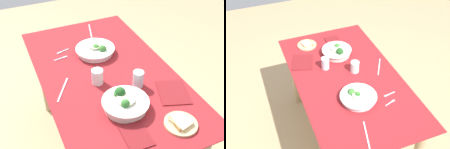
# 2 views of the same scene
# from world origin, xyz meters

# --- Properties ---
(ground_plane) EXTENTS (6.00, 6.00, 0.00)m
(ground_plane) POSITION_xyz_m (0.00, 0.00, 0.00)
(ground_plane) COLOR tan
(dining_table) EXTENTS (1.44, 0.81, 0.75)m
(dining_table) POSITION_xyz_m (0.00, 0.00, 0.62)
(dining_table) COLOR maroon
(dining_table) RESTS_ON ground_plane
(broccoli_bowl_far) EXTENTS (0.27, 0.27, 0.08)m
(broccoli_bowl_far) POSITION_xyz_m (-0.24, 0.02, 0.77)
(broccoli_bowl_far) COLOR white
(broccoli_bowl_far) RESTS_ON dining_table
(broccoli_bowl_near) EXTENTS (0.26, 0.26, 0.10)m
(broccoli_bowl_near) POSITION_xyz_m (0.32, -0.03, 0.78)
(broccoli_bowl_near) COLOR silver
(broccoli_bowl_near) RESTS_ON dining_table
(bread_side_plate) EXTENTS (0.17, 0.17, 0.03)m
(bread_side_plate) POSITION_xyz_m (0.55, 0.18, 0.76)
(bread_side_plate) COLOR #D6B27A
(bread_side_plate) RESTS_ON dining_table
(water_glass_center) EXTENTS (0.07, 0.07, 0.09)m
(water_glass_center) POSITION_xyz_m (0.06, -0.09, 0.79)
(water_glass_center) COLOR silver
(water_glass_center) RESTS_ON dining_table
(water_glass_side) EXTENTS (0.07, 0.07, 0.10)m
(water_glass_side) POSITION_xyz_m (0.19, 0.12, 0.80)
(water_glass_side) COLOR silver
(water_glass_side) RESTS_ON dining_table
(fork_by_far_bowl) EXTENTS (0.03, 0.10, 0.00)m
(fork_by_far_bowl) POSITION_xyz_m (-0.28, -0.22, 0.75)
(fork_by_far_bowl) COLOR #B7B7BC
(fork_by_far_bowl) RESTS_ON dining_table
(fork_by_near_bowl) EXTENTS (0.04, 0.09, 0.00)m
(fork_by_near_bowl) POSITION_xyz_m (-0.36, -0.19, 0.75)
(fork_by_near_bowl) COLOR #B7B7BC
(fork_by_near_bowl) RESTS_ON dining_table
(table_knife_left) EXTENTS (0.21, 0.07, 0.00)m
(table_knife_left) POSITION_xyz_m (-0.55, 0.10, 0.75)
(table_knife_left) COLOR #B7B7BC
(table_knife_left) RESTS_ON dining_table
(table_knife_right) EXTENTS (0.19, 0.12, 0.00)m
(table_knife_right) POSITION_xyz_m (0.04, -0.30, 0.75)
(table_knife_right) COLOR #B7B7BC
(table_knife_right) RESTS_ON dining_table
(napkin_folded_upper) EXTENTS (0.26, 0.23, 0.01)m
(napkin_folded_upper) POSITION_xyz_m (0.33, 0.28, 0.75)
(napkin_folded_upper) COLOR maroon
(napkin_folded_upper) RESTS_ON dining_table
(napkin_folded_lower) EXTENTS (0.18, 0.13, 0.01)m
(napkin_folded_lower) POSITION_xyz_m (0.52, -0.07, 0.75)
(napkin_folded_lower) COLOR maroon
(napkin_folded_lower) RESTS_ON dining_table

